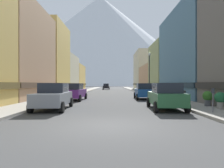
% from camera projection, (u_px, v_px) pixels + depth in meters
% --- Properties ---
extents(ground_plane, '(400.00, 400.00, 0.00)m').
position_uv_depth(ground_plane, '(109.00, 126.00, 8.06)').
color(ground_plane, '#3E3E3E').
extents(sidewalk_left, '(2.50, 100.00, 0.15)m').
position_uv_depth(sidewalk_left, '(84.00, 91.00, 43.08)').
color(sidewalk_left, gray).
rests_on(sidewalk_left, ground).
extents(sidewalk_right, '(2.50, 100.00, 0.15)m').
position_uv_depth(sidewalk_right, '(140.00, 91.00, 43.04)').
color(sidewalk_right, gray).
rests_on(sidewalk_right, ground).
extents(storefront_left_1, '(7.87, 10.39, 10.18)m').
position_uv_depth(storefront_left_1, '(8.00, 55.00, 21.43)').
color(storefront_left_1, tan).
rests_on(storefront_left_1, ground).
extents(storefront_left_2, '(8.92, 8.67, 11.33)m').
position_uv_depth(storefront_left_2, '(38.00, 60.00, 31.53)').
color(storefront_left_2, '#D8B259').
rests_on(storefront_left_2, ground).
extents(storefront_left_3, '(9.04, 9.69, 7.63)m').
position_uv_depth(storefront_left_3, '(55.00, 74.00, 40.75)').
color(storefront_left_3, beige).
rests_on(storefront_left_3, ground).
extents(storefront_left_4, '(10.08, 10.55, 6.64)m').
position_uv_depth(storefront_left_4, '(65.00, 78.00, 51.24)').
color(storefront_left_4, '#D8B259').
rests_on(storefront_left_4, ground).
extents(storefront_right_1, '(6.79, 13.16, 10.66)m').
position_uv_depth(storefront_right_1, '(200.00, 56.00, 23.76)').
color(storefront_right_1, slate).
rests_on(storefront_right_1, ground).
extents(storefront_right_2, '(7.83, 8.88, 9.03)m').
position_uv_depth(storefront_right_2, '(174.00, 69.00, 35.22)').
color(storefront_right_2, '#8C9966').
rests_on(storefront_right_2, ground).
extents(storefront_right_3, '(6.68, 14.00, 6.04)m').
position_uv_depth(storefront_right_3, '(157.00, 79.00, 46.75)').
color(storefront_right_3, tan).
rests_on(storefront_right_3, ground).
extents(storefront_right_4, '(8.66, 12.79, 11.58)m').
position_uv_depth(storefront_right_4, '(150.00, 71.00, 60.44)').
color(storefront_right_4, beige).
rests_on(storefront_right_4, ground).
extents(car_left_0, '(2.23, 4.48, 1.78)m').
position_uv_depth(car_left_0, '(54.00, 96.00, 13.29)').
color(car_left_0, slate).
rests_on(car_left_0, ground).
extents(car_left_1, '(2.22, 4.47, 1.78)m').
position_uv_depth(car_left_1, '(75.00, 92.00, 20.53)').
color(car_left_1, '#591E72').
rests_on(car_left_1, ground).
extents(car_right_0, '(2.25, 4.48, 1.78)m').
position_uv_depth(car_right_0, '(166.00, 96.00, 13.24)').
color(car_right_0, '#265933').
rests_on(car_right_0, ground).
extents(car_right_1, '(2.20, 4.46, 1.78)m').
position_uv_depth(car_right_1, '(145.00, 91.00, 22.05)').
color(car_right_1, '#19478C').
rests_on(car_right_1, ground).
extents(car_driving_0, '(2.06, 4.40, 1.78)m').
position_uv_depth(car_driving_0, '(107.00, 86.00, 59.42)').
color(car_driving_0, black).
rests_on(car_driving_0, ground).
extents(parking_meter_near, '(0.14, 0.10, 1.33)m').
position_uv_depth(parking_meter_near, '(214.00, 97.00, 10.82)').
color(parking_meter_near, '#595960').
rests_on(parking_meter_near, sidewalk_right).
extents(trash_bin_right, '(0.59, 0.59, 0.98)m').
position_uv_depth(trash_bin_right, '(183.00, 96.00, 17.22)').
color(trash_bin_right, '#4C5156').
rests_on(trash_bin_right, sidewalk_right).
extents(potted_plant_0, '(0.72, 0.72, 1.07)m').
position_uv_depth(potted_plant_0, '(209.00, 97.00, 13.93)').
color(potted_plant_0, '#4C4C51').
rests_on(potted_plant_0, sidewalk_right).
extents(potted_plant_1, '(0.70, 0.70, 1.06)m').
position_uv_depth(potted_plant_1, '(221.00, 99.00, 12.33)').
color(potted_plant_1, gray).
rests_on(potted_plant_1, sidewalk_right).
extents(pedestrian_0, '(0.36, 0.36, 1.69)m').
position_uv_depth(pedestrian_0, '(155.00, 89.00, 28.30)').
color(pedestrian_0, maroon).
rests_on(pedestrian_0, sidewalk_right).
extents(pedestrian_1, '(0.36, 0.36, 1.59)m').
position_uv_depth(pedestrian_1, '(151.00, 89.00, 31.31)').
color(pedestrian_1, navy).
rests_on(pedestrian_1, sidewalk_right).
extents(streetlamp_right, '(0.36, 0.36, 5.86)m').
position_uv_depth(streetlamp_right, '(150.00, 68.00, 27.18)').
color(streetlamp_right, black).
rests_on(streetlamp_right, sidewalk_right).
extents(mountain_backdrop, '(275.92, 275.92, 122.00)m').
position_uv_depth(mountain_backdrop, '(101.00, 40.00, 268.02)').
color(mountain_backdrop, silver).
rests_on(mountain_backdrop, ground).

